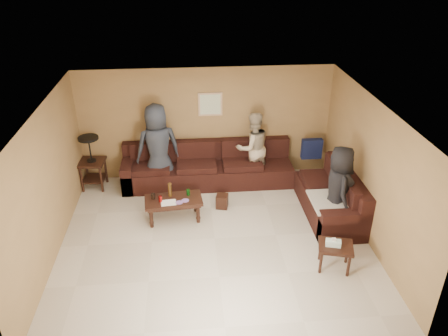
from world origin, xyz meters
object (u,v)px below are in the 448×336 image
side_table_right (335,248)px  person_middle (253,148)px  person_left (158,148)px  person_right (338,188)px  coffee_table (173,202)px  end_table_left (92,161)px  sectional_sofa (248,180)px  waste_bin (222,201)px

side_table_right → person_middle: (-0.91, 3.06, 0.41)m
person_left → person_right: size_ratio=1.16×
coffee_table → person_right: 3.09m
end_table_left → side_table_right: size_ratio=1.84×
sectional_sofa → person_left: person_left is taller
coffee_table → side_table_right: (2.64, -1.67, 0.01)m
coffee_table → side_table_right: 3.12m
side_table_right → person_middle: person_middle is taller
sectional_sofa → person_left: bearing=166.0°
end_table_left → person_left: 1.48m
person_middle → person_right: size_ratio=0.98×
coffee_table → waste_bin: bearing=18.9°
person_middle → side_table_right: bearing=89.8°
waste_bin → person_middle: bearing=54.2°
sectional_sofa → end_table_left: 3.36m
sectional_sofa → waste_bin: 0.78m
coffee_table → side_table_right: coffee_table is taller
person_middle → person_right: (1.29, -1.90, 0.01)m
sectional_sofa → person_middle: (0.18, 0.58, 0.48)m
person_middle → person_left: bearing=-13.5°
sectional_sofa → side_table_right: (1.09, -2.48, 0.07)m
waste_bin → person_right: person_right is taller
end_table_left → side_table_right: end_table_left is taller
sectional_sofa → side_table_right: sectional_sofa is taller
sectional_sofa → side_table_right: size_ratio=7.14×
side_table_right → end_table_left: bearing=145.0°
waste_bin → person_left: bearing=143.5°
end_table_left → person_left: person_left is taller
waste_bin → person_left: size_ratio=0.15×
end_table_left → person_middle: 3.48m
coffee_table → person_left: size_ratio=0.59×
waste_bin → person_middle: (0.77, 1.06, 0.67)m
waste_bin → end_table_left: bearing=158.4°
side_table_right → person_left: person_left is taller
side_table_right → person_middle: size_ratio=0.40×
waste_bin → person_right: (2.05, -0.83, 0.69)m
sectional_sofa → coffee_table: bearing=-152.4°
end_table_left → waste_bin: end_table_left is taller
sectional_sofa → person_middle: person_middle is taller
side_table_right → person_right: 1.30m
end_table_left → person_left: size_ratio=0.63×
end_table_left → person_middle: (3.48, -0.01, 0.18)m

